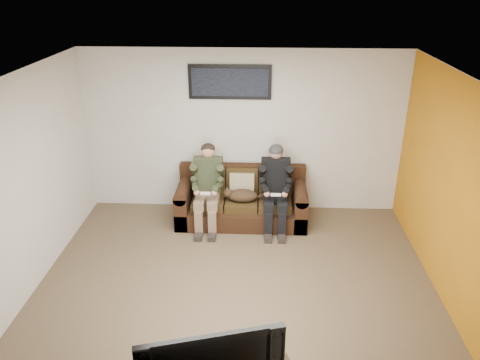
{
  "coord_description": "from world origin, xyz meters",
  "views": [
    {
      "loc": [
        0.28,
        -4.76,
        3.63
      ],
      "look_at": [
        -0.0,
        1.2,
        0.95
      ],
      "focal_mm": 35.0,
      "sensor_mm": 36.0,
      "label": 1
    }
  ],
  "objects_px": {
    "framed_poster": "(230,82)",
    "television": "(210,358)",
    "person_left": "(208,182)",
    "person_right": "(275,183)",
    "sofa": "(242,201)",
    "cat": "(241,195)"
  },
  "relations": [
    {
      "from": "framed_poster",
      "to": "person_left",
      "type": "bearing_deg",
      "value": -119.17
    },
    {
      "from": "cat",
      "to": "television",
      "type": "xyz_separation_m",
      "value": [
        -0.1,
        -3.58,
        0.3
      ]
    },
    {
      "from": "person_left",
      "to": "person_right",
      "type": "distance_m",
      "value": 1.03
    },
    {
      "from": "person_right",
      "to": "framed_poster",
      "type": "xyz_separation_m",
      "value": [
        -0.71,
        0.56,
        1.4
      ]
    },
    {
      "from": "person_left",
      "to": "framed_poster",
      "type": "distance_m",
      "value": 1.54
    },
    {
      "from": "person_right",
      "to": "television",
      "type": "bearing_deg",
      "value": -99.59
    },
    {
      "from": "framed_poster",
      "to": "cat",
      "type": "bearing_deg",
      "value": -71.1
    },
    {
      "from": "sofa",
      "to": "framed_poster",
      "type": "bearing_deg",
      "value": 116.88
    },
    {
      "from": "sofa",
      "to": "person_left",
      "type": "bearing_deg",
      "value": -162.04
    },
    {
      "from": "person_left",
      "to": "television",
      "type": "relative_size",
      "value": 1.08
    },
    {
      "from": "framed_poster",
      "to": "television",
      "type": "height_order",
      "value": "framed_poster"
    },
    {
      "from": "framed_poster",
      "to": "television",
      "type": "xyz_separation_m",
      "value": [
        0.1,
        -4.17,
        -1.3
      ]
    },
    {
      "from": "television",
      "to": "person_right",
      "type": "bearing_deg",
      "value": 64.99
    },
    {
      "from": "sofa",
      "to": "television",
      "type": "distance_m",
      "value": 3.8
    },
    {
      "from": "person_right",
      "to": "framed_poster",
      "type": "height_order",
      "value": "framed_poster"
    },
    {
      "from": "person_left",
      "to": "television",
      "type": "bearing_deg",
      "value": -83.4
    },
    {
      "from": "framed_poster",
      "to": "television",
      "type": "relative_size",
      "value": 1.08
    },
    {
      "from": "cat",
      "to": "television",
      "type": "relative_size",
      "value": 0.57
    },
    {
      "from": "sofa",
      "to": "framed_poster",
      "type": "relative_size",
      "value": 1.6
    },
    {
      "from": "person_left",
      "to": "cat",
      "type": "relative_size",
      "value": 1.91
    },
    {
      "from": "cat",
      "to": "framed_poster",
      "type": "xyz_separation_m",
      "value": [
        -0.2,
        0.59,
        1.6
      ]
    },
    {
      "from": "sofa",
      "to": "person_left",
      "type": "xyz_separation_m",
      "value": [
        -0.51,
        -0.17,
        0.39
      ]
    }
  ]
}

